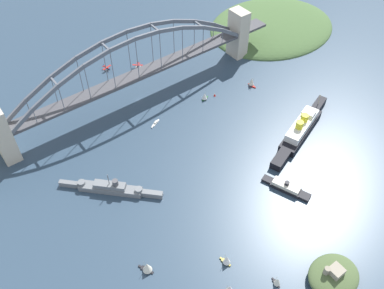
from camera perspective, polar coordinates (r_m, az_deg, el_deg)
ground_plane at (r=381.95m, az=-7.28°, el=6.12°), size 1400.00×1400.00×0.00m
harbor_arch_bridge at (r=365.46m, az=-7.67°, el=9.34°), size 292.04×18.14×66.46m
headland_west_shore at (r=488.59m, az=10.70°, el=15.47°), size 143.35×119.24×20.62m
ocean_liner at (r=353.47m, az=14.51°, el=2.10°), size 92.85×39.36×18.75m
naval_cruiser at (r=309.92m, az=-10.88°, el=-5.81°), size 56.66×57.30×18.21m
harbor_ferry_steamer at (r=313.79m, az=12.64°, el=-5.64°), size 19.14×36.44×7.79m
fort_island_mid_harbor at (r=280.21m, az=18.59°, el=-16.48°), size 33.27×28.32×13.93m
seaplane_taxiing_near_bridge at (r=418.61m, az=-7.33°, el=10.53°), size 8.61×8.41×4.91m
seaplane_second_in_formation at (r=420.39m, az=-11.47°, el=10.10°), size 9.85×8.45×4.71m
small_boat_0 at (r=271.05m, az=-6.10°, el=-16.15°), size 7.90×10.35×9.83m
small_boat_1 at (r=355.54m, az=-4.97°, el=2.88°), size 10.89×5.94×2.06m
small_boat_2 at (r=376.31m, az=1.72°, el=6.54°), size 8.03×5.52×7.87m
small_boat_3 at (r=264.11m, az=5.08°, el=-18.91°), size 8.60×7.71×10.20m
small_boat_4 at (r=273.15m, az=4.71°, el=-15.26°), size 5.46×8.60×9.26m
small_boat_5 at (r=271.43m, az=11.46°, el=-17.69°), size 4.52×7.39×7.80m
small_boat_6 at (r=394.67m, az=8.06°, el=8.40°), size 5.20×8.63×9.80m
channel_marker_buoy at (r=382.03m, az=3.09°, el=6.70°), size 2.20×2.20×2.75m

